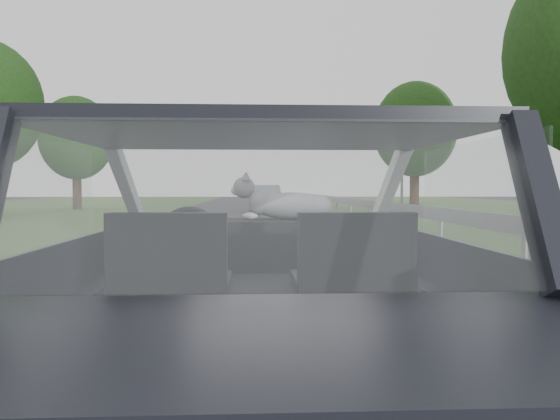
{
  "coord_description": "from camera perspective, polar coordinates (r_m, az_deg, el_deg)",
  "views": [
    {
      "loc": [
        -0.04,
        -2.7,
        1.19
      ],
      "look_at": [
        0.12,
        0.51,
        1.06
      ],
      "focal_mm": 35.0,
      "sensor_mm": 36.0,
      "label": 1
    }
  ],
  "objects": [
    {
      "name": "tree_2",
      "position": [
        29.49,
        13.91,
        6.3
      ],
      "size": [
        5.0,
        5.0,
        6.53
      ],
      "primitive_type": null,
      "rotation": [
        0.0,
        0.0,
        0.18
      ],
      "color": "black",
      "rests_on": "ground"
    },
    {
      "name": "passenger_seat",
      "position": [
        2.47,
        7.5,
        -4.99
      ],
      "size": [
        0.5,
        0.72,
        0.42
      ],
      "primitive_type": "cube",
      "color": "black",
      "rests_on": "subject_car"
    },
    {
      "name": "tree_3",
      "position": [
        43.63,
        13.88,
        6.15
      ],
      "size": [
        6.22,
        6.22,
        8.29
      ],
      "primitive_type": null,
      "rotation": [
        0.0,
        0.0,
        0.15
      ],
      "color": "black",
      "rests_on": "ground"
    },
    {
      "name": "dashboard",
      "position": [
        3.34,
        -2.13,
        -3.58
      ],
      "size": [
        1.58,
        0.45,
        0.3
      ],
      "primitive_type": "cube",
      "color": "black",
      "rests_on": "subject_car"
    },
    {
      "name": "subject_car",
      "position": [
        2.74,
        -1.96,
        -7.53
      ],
      "size": [
        1.8,
        4.0,
        1.45
      ],
      "primitive_type": "cube",
      "color": "black",
      "rests_on": "ground"
    },
    {
      "name": "cat",
      "position": [
        3.34,
        1.2,
        0.63
      ],
      "size": [
        0.66,
        0.26,
        0.29
      ],
      "primitive_type": "ellipsoid",
      "rotation": [
        0.0,
        0.0,
        -0.1
      ],
      "color": "gray",
      "rests_on": "dashboard"
    },
    {
      "name": "steering_wheel",
      "position": [
        3.06,
        -9.57,
        -2.83
      ],
      "size": [
        0.36,
        0.36,
        0.04
      ],
      "primitive_type": "torus",
      "color": "black",
      "rests_on": "dashboard"
    },
    {
      "name": "utility_pole",
      "position": [
        18.02,
        25.1,
        10.38
      ],
      "size": [
        0.3,
        0.3,
        7.57
      ],
      "primitive_type": "cylinder",
      "rotation": [
        0.0,
        0.0,
        0.26
      ],
      "color": "#472D19",
      "rests_on": "ground"
    },
    {
      "name": "other_car",
      "position": [
        26.18,
        -1.59,
        1.18
      ],
      "size": [
        1.82,
        4.12,
        1.33
      ],
      "primitive_type": "imported",
      "rotation": [
        0.0,
        0.0,
        0.06
      ],
      "color": "#A7B0C0",
      "rests_on": "ground"
    },
    {
      "name": "highway_sign",
      "position": [
        20.14,
        12.61,
        2.25
      ],
      "size": [
        0.34,
        0.94,
        2.37
      ],
      "primitive_type": "cube",
      "rotation": [
        0.0,
        0.0,
        -0.27
      ],
      "color": "#0D6017",
      "rests_on": "ground"
    },
    {
      "name": "guardrail",
      "position": [
        13.43,
        16.01,
        -0.37
      ],
      "size": [
        0.05,
        90.0,
        0.32
      ],
      "primitive_type": "cube",
      "color": "gray",
      "rests_on": "ground"
    },
    {
      "name": "tree_6",
      "position": [
        32.11,
        -20.49,
        5.45
      ],
      "size": [
        4.41,
        4.41,
        6.04
      ],
      "primitive_type": null,
      "rotation": [
        0.0,
        0.0,
        0.11
      ],
      "color": "black",
      "rests_on": "ground"
    },
    {
      "name": "driver_seat",
      "position": [
        2.46,
        -11.27,
        -5.06
      ],
      "size": [
        0.5,
        0.72,
        0.42
      ],
      "primitive_type": "cube",
      "color": "black",
      "rests_on": "subject_car"
    }
  ]
}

